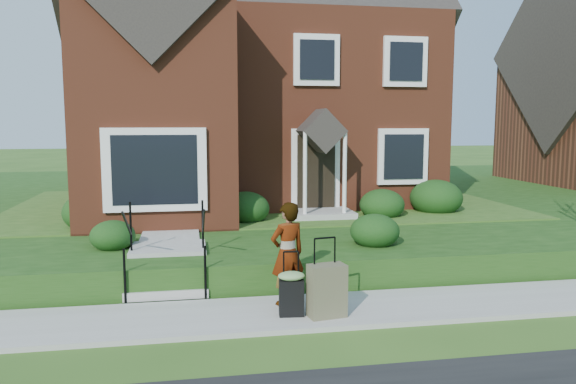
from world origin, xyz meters
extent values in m
plane|color=#2D5119|center=(0.00, 0.00, 0.00)|extent=(120.00, 120.00, 0.00)
cube|color=#9E9B93|center=(0.00, 0.00, 0.04)|extent=(60.00, 1.60, 0.08)
cube|color=#193E11|center=(4.00, 10.90, 0.30)|extent=(44.00, 20.00, 0.60)
cube|color=#9E9B93|center=(-2.50, 5.00, 0.63)|extent=(1.20, 6.00, 0.06)
cube|color=brown|center=(0.00, 10.00, 3.30)|extent=(10.00, 8.00, 5.40)
cube|color=brown|center=(-2.80, 5.20, 3.30)|extent=(3.60, 2.40, 5.40)
cube|color=white|center=(-2.80, 4.05, 2.00)|extent=(2.20, 0.30, 1.80)
cube|color=black|center=(1.20, 5.94, 1.65)|extent=(1.00, 0.12, 2.10)
cube|color=black|center=(3.60, 5.95, 2.10)|extent=(1.40, 0.10, 1.50)
cube|color=#9E9B93|center=(-2.50, 1.00, 0.15)|extent=(1.40, 0.30, 0.15)
cube|color=#9E9B93|center=(-2.50, 1.30, 0.30)|extent=(1.40, 0.30, 0.15)
cube|color=#9E9B93|center=(-2.50, 1.60, 0.45)|extent=(1.40, 0.30, 0.15)
cube|color=#9E9B93|center=(-2.50, 1.90, 0.60)|extent=(1.40, 0.30, 0.15)
cube|color=#9E9B93|center=(-2.50, 2.45, 0.60)|extent=(1.40, 0.80, 0.15)
cylinder|color=black|center=(-3.15, 0.85, 0.53)|extent=(0.04, 0.04, 0.90)
cylinder|color=black|center=(-3.15, 2.05, 1.13)|extent=(0.04, 0.04, 0.90)
cylinder|color=black|center=(-1.85, 0.85, 0.53)|extent=(0.04, 0.04, 0.90)
cylinder|color=black|center=(-1.85, 2.05, 1.13)|extent=(0.04, 0.04, 0.90)
ellipsoid|color=#113510|center=(-4.28, 4.92, 1.07)|extent=(1.35, 1.35, 0.95)
ellipsoid|color=#113510|center=(-0.74, 5.16, 1.01)|extent=(1.18, 1.18, 0.82)
ellipsoid|color=#113510|center=(2.77, 5.21, 1.00)|extent=(1.15, 1.15, 0.80)
ellipsoid|color=#113510|center=(4.48, 5.71, 1.09)|extent=(1.41, 1.41, 0.99)
ellipsoid|color=#113510|center=(-3.56, 2.68, 0.90)|extent=(0.86, 0.86, 0.60)
ellipsoid|color=#113510|center=(1.53, 2.11, 0.94)|extent=(0.98, 0.98, 0.68)
imported|color=#999999|center=(-0.55, 0.32, 0.92)|extent=(0.71, 0.60, 1.68)
cube|color=black|center=(-0.58, -0.23, 0.36)|extent=(0.39, 0.24, 0.56)
cylinder|color=black|center=(-0.58, -0.23, 1.06)|extent=(0.23, 0.05, 0.03)
cylinder|color=black|center=(-0.70, -0.23, 0.85)|extent=(0.02, 0.02, 0.42)
cylinder|color=black|center=(-0.47, -0.23, 0.85)|extent=(0.02, 0.02, 0.42)
cylinder|color=black|center=(-0.72, -0.23, 0.11)|extent=(0.05, 0.06, 0.06)
cylinder|color=black|center=(-0.45, -0.23, 0.11)|extent=(0.05, 0.06, 0.06)
ellipsoid|color=#729D5A|center=(-0.58, -0.23, 0.71)|extent=(0.44, 0.37, 0.13)
cube|color=brown|center=(-0.06, -0.36, 0.48)|extent=(0.60, 0.40, 0.81)
cylinder|color=black|center=(-0.06, -0.36, 1.28)|extent=(0.34, 0.08, 0.03)
cylinder|color=black|center=(-0.23, -0.36, 1.08)|extent=(0.02, 0.02, 0.39)
cylinder|color=black|center=(0.10, -0.36, 1.08)|extent=(0.02, 0.02, 0.39)
cylinder|color=black|center=(-0.26, -0.36, 0.11)|extent=(0.05, 0.07, 0.06)
cylinder|color=black|center=(0.13, -0.36, 0.11)|extent=(0.05, 0.07, 0.06)
camera|label=1|loc=(-2.08, -8.37, 3.01)|focal=35.00mm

